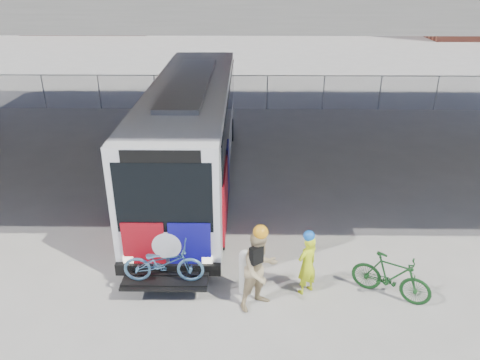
{
  "coord_description": "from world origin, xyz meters",
  "views": [
    {
      "loc": [
        -0.14,
        -12.61,
        7.17
      ],
      "look_at": [
        -0.3,
        -0.61,
        1.6
      ],
      "focal_mm": 35.0,
      "sensor_mm": 36.0,
      "label": 1
    }
  ],
  "objects_px": {
    "bollard": "(245,270)",
    "cyclist_hivis": "(307,263)",
    "cyclist_tan": "(260,269)",
    "bus": "(192,125)",
    "bike_parked": "(391,277)"
  },
  "relations": [
    {
      "from": "bollard",
      "to": "cyclist_hivis",
      "type": "distance_m",
      "value": 1.46
    },
    {
      "from": "cyclist_tan",
      "to": "bus",
      "type": "bearing_deg",
      "value": 72.19
    },
    {
      "from": "cyclist_tan",
      "to": "cyclist_hivis",
      "type": "bearing_deg",
      "value": -11.45
    },
    {
      "from": "cyclist_hivis",
      "to": "bollard",
      "type": "bearing_deg",
      "value": -36.9
    },
    {
      "from": "bike_parked",
      "to": "cyclist_hivis",
      "type": "bearing_deg",
      "value": 115.54
    },
    {
      "from": "bollard",
      "to": "bike_parked",
      "type": "xyz_separation_m",
      "value": [
        3.4,
        -0.15,
        -0.06
      ]
    },
    {
      "from": "cyclist_hivis",
      "to": "cyclist_tan",
      "type": "height_order",
      "value": "cyclist_tan"
    },
    {
      "from": "bus",
      "to": "cyclist_hivis",
      "type": "bearing_deg",
      "value": -62.34
    },
    {
      "from": "bus",
      "to": "bollard",
      "type": "distance_m",
      "value": 6.75
    },
    {
      "from": "cyclist_tan",
      "to": "bollard",
      "type": "bearing_deg",
      "value": 87.34
    },
    {
      "from": "bus",
      "to": "cyclist_hivis",
      "type": "distance_m",
      "value": 7.25
    },
    {
      "from": "bollard",
      "to": "cyclist_hivis",
      "type": "height_order",
      "value": "cyclist_hivis"
    },
    {
      "from": "bus",
      "to": "cyclist_tan",
      "type": "xyz_separation_m",
      "value": [
        2.19,
        -6.82,
        -1.11
      ]
    },
    {
      "from": "cyclist_hivis",
      "to": "bike_parked",
      "type": "bearing_deg",
      "value": 138.65
    },
    {
      "from": "bike_parked",
      "to": "bus",
      "type": "bearing_deg",
      "value": 69.12
    }
  ]
}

